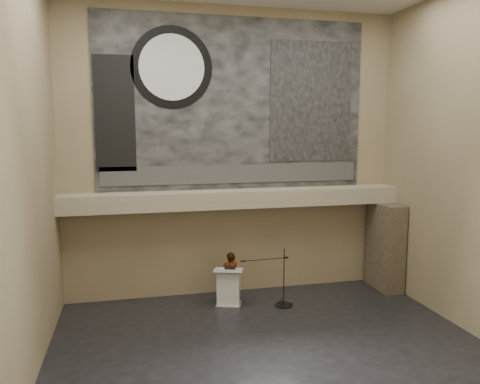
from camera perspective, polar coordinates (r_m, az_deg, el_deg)
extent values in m
plane|color=black|center=(11.29, 3.94, -18.57)|extent=(10.00, 10.00, 0.00)
cube|color=#7D6F4F|center=(14.00, -0.76, 4.70)|extent=(10.00, 0.02, 8.50)
cube|color=#7D6F4F|center=(6.45, 14.87, 0.74)|extent=(10.00, 0.02, 8.50)
cube|color=#7D6F4F|center=(9.87, -24.76, 2.66)|extent=(0.02, 8.00, 8.50)
cube|color=#7D6F4F|center=(12.58, 26.51, 3.52)|extent=(0.02, 8.00, 8.50)
cube|color=gray|center=(13.74, -0.38, -0.81)|extent=(10.00, 0.80, 0.50)
cylinder|color=#B2893D|center=(13.48, -6.98, -2.25)|extent=(0.04, 0.04, 0.06)
cylinder|color=#B2893D|center=(14.28, 7.12, -1.68)|extent=(0.04, 0.04, 0.06)
cube|color=black|center=(13.96, -0.74, 10.64)|extent=(8.00, 0.05, 5.00)
cube|color=#313131|center=(13.98, -0.69, 2.23)|extent=(7.76, 0.02, 0.55)
cylinder|color=black|center=(13.73, -8.31, 14.80)|extent=(2.30, 0.02, 2.30)
cylinder|color=silver|center=(13.71, -8.31, 14.81)|extent=(1.84, 0.02, 1.84)
cube|color=black|center=(14.64, 8.67, 10.82)|extent=(2.60, 0.02, 3.60)
cube|color=black|center=(13.58, -15.03, 9.19)|extent=(1.10, 0.02, 3.20)
cube|color=#3D3225|center=(15.37, 17.28, -6.33)|extent=(0.60, 1.40, 2.70)
cube|color=silver|center=(13.62, -1.40, -13.60)|extent=(0.84, 0.73, 0.08)
cube|color=silver|center=(13.44, -1.40, -11.53)|extent=(0.73, 0.60, 0.96)
cube|color=silver|center=(13.26, -1.39, -9.48)|extent=(0.93, 0.78, 0.14)
cube|color=black|center=(13.26, -1.24, -9.26)|extent=(0.36, 0.32, 0.04)
cube|color=silver|center=(13.19, -2.00, -9.43)|extent=(0.31, 0.36, 0.00)
imported|color=white|center=(13.78, -1.16, -10.28)|extent=(0.61, 0.47, 1.46)
cylinder|color=black|center=(13.74, 5.33, -13.56)|extent=(0.52, 0.52, 0.02)
cylinder|color=black|center=(13.46, 5.38, -10.30)|extent=(0.03, 0.03, 1.67)
cylinder|color=black|center=(13.10, 2.93, -8.21)|extent=(1.34, 0.08, 0.02)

